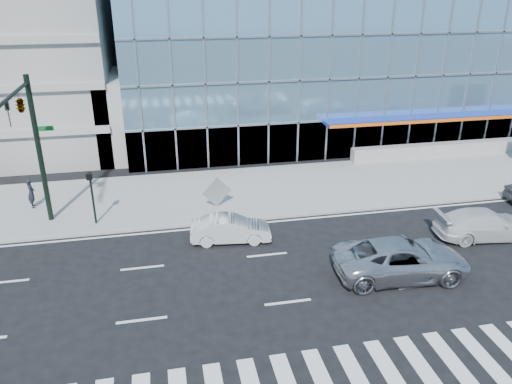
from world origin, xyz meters
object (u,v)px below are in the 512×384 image
(ped_signal_post, at_px, (91,190))
(white_sedan, at_px, (231,229))
(tilted_panel, at_px, (217,192))
(white_suv, at_px, (485,224))
(pedestrian, at_px, (31,193))
(traffic_signal, at_px, (27,121))
(silver_suv, at_px, (401,259))

(ped_signal_post, height_order, white_sedan, ped_signal_post)
(ped_signal_post, height_order, tilted_panel, ped_signal_post)
(tilted_panel, bearing_deg, white_sedan, -104.15)
(ped_signal_post, bearing_deg, white_sedan, -24.22)
(white_suv, bearing_deg, tilted_panel, 70.14)
(white_suv, xyz_separation_m, tilted_panel, (-13.24, 6.35, 0.31))
(white_sedan, xyz_separation_m, tilted_panel, (-0.17, 4.09, 0.39))
(white_suv, height_order, pedestrian, pedestrian)
(traffic_signal, distance_m, white_sedan, 11.30)
(white_sedan, bearing_deg, white_suv, -93.18)
(white_suv, bearing_deg, silver_suv, 118.54)
(silver_suv, distance_m, white_sedan, 8.53)
(silver_suv, xyz_separation_m, white_sedan, (-7.06, 4.78, -0.18))
(silver_suv, bearing_deg, tilted_panel, 43.47)
(white_suv, distance_m, pedestrian, 25.28)
(traffic_signal, xyz_separation_m, tilted_panel, (9.31, 1.32, -5.10))
(silver_suv, bearing_deg, white_sedan, 60.16)
(pedestrian, bearing_deg, tilted_panel, -112.22)
(white_suv, relative_size, tilted_panel, 4.02)
(silver_suv, bearing_deg, white_suv, -62.96)
(traffic_signal, relative_size, pedestrian, 4.49)
(traffic_signal, xyz_separation_m, silver_suv, (16.54, -7.55, -5.31))
(ped_signal_post, relative_size, white_suv, 0.57)
(pedestrian, height_order, tilted_panel, tilted_panel)
(traffic_signal, height_order, white_sedan, traffic_signal)
(tilted_panel, bearing_deg, ped_signal_post, 171.29)
(white_sedan, bearing_deg, ped_signal_post, 72.41)
(silver_suv, relative_size, white_sedan, 1.50)
(ped_signal_post, relative_size, tilted_panel, 2.31)
(ped_signal_post, xyz_separation_m, tilted_panel, (6.81, 0.94, -1.07))
(white_suv, bearing_deg, ped_signal_post, 80.67)
(silver_suv, bearing_deg, traffic_signal, 69.73)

